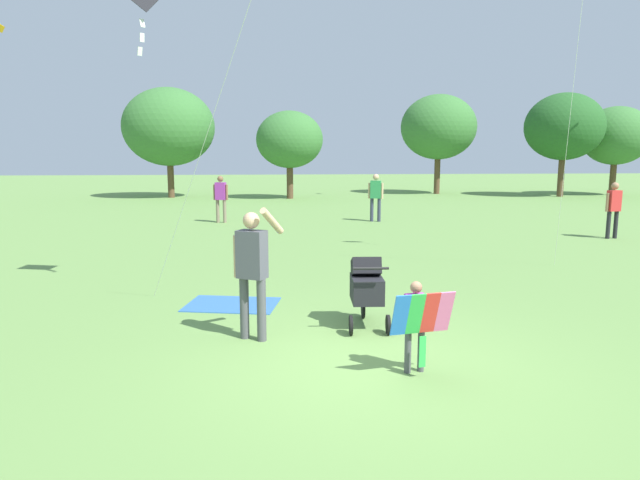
{
  "coord_description": "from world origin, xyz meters",
  "views": [
    {
      "loc": [
        -1.14,
        -6.33,
        2.5
      ],
      "look_at": [
        -0.44,
        1.3,
        1.3
      ],
      "focal_mm": 31.12,
      "sensor_mm": 36.0,
      "label": 1
    }
  ],
  "objects_px": {
    "child_with_butterfly_kite": "(417,318)",
    "kite_adult_black": "(144,5)",
    "person_couple_left": "(614,206)",
    "picnic_blanket": "(232,304)",
    "person_red_shirt": "(221,195)",
    "person_sitting_far": "(376,194)",
    "stroller": "(367,285)",
    "person_adult_flyer": "(252,264)"
  },
  "relations": [
    {
      "from": "picnic_blanket",
      "to": "person_couple_left",
      "type": "bearing_deg",
      "value": 30.6
    },
    {
      "from": "child_with_butterfly_kite",
      "to": "kite_adult_black",
      "type": "height_order",
      "value": "kite_adult_black"
    },
    {
      "from": "person_adult_flyer",
      "to": "kite_adult_black",
      "type": "distance_m",
      "value": 4.83
    },
    {
      "from": "kite_adult_black",
      "to": "child_with_butterfly_kite",
      "type": "bearing_deg",
      "value": -45.8
    },
    {
      "from": "person_red_shirt",
      "to": "person_couple_left",
      "type": "relative_size",
      "value": 1.02
    },
    {
      "from": "person_couple_left",
      "to": "picnic_blanket",
      "type": "height_order",
      "value": "person_couple_left"
    },
    {
      "from": "kite_adult_black",
      "to": "person_couple_left",
      "type": "xyz_separation_m",
      "value": [
        12.06,
        5.74,
        -3.9
      ]
    },
    {
      "from": "person_red_shirt",
      "to": "picnic_blanket",
      "type": "xyz_separation_m",
      "value": [
        1.11,
        -11.23,
        -0.99
      ]
    },
    {
      "from": "person_red_shirt",
      "to": "picnic_blanket",
      "type": "relative_size",
      "value": 1.15
    },
    {
      "from": "child_with_butterfly_kite",
      "to": "picnic_blanket",
      "type": "relative_size",
      "value": 0.72
    },
    {
      "from": "person_adult_flyer",
      "to": "stroller",
      "type": "distance_m",
      "value": 1.74
    },
    {
      "from": "person_red_shirt",
      "to": "person_couple_left",
      "type": "xyz_separation_m",
      "value": [
        11.84,
        -4.89,
        -0.02
      ]
    },
    {
      "from": "child_with_butterfly_kite",
      "to": "person_couple_left",
      "type": "xyz_separation_m",
      "value": [
        8.44,
        9.46,
        0.33
      ]
    },
    {
      "from": "stroller",
      "to": "picnic_blanket",
      "type": "bearing_deg",
      "value": 146.98
    },
    {
      "from": "stroller",
      "to": "person_adult_flyer",
      "type": "bearing_deg",
      "value": -164.76
    },
    {
      "from": "person_sitting_far",
      "to": "picnic_blanket",
      "type": "relative_size",
      "value": 1.18
    },
    {
      "from": "kite_adult_black",
      "to": "picnic_blanket",
      "type": "xyz_separation_m",
      "value": [
        1.33,
        -0.61,
        -4.87
      ]
    },
    {
      "from": "person_red_shirt",
      "to": "person_sitting_far",
      "type": "relative_size",
      "value": 0.97
    },
    {
      "from": "picnic_blanket",
      "to": "person_adult_flyer",
      "type": "bearing_deg",
      "value": -76.98
    },
    {
      "from": "kite_adult_black",
      "to": "person_sitting_far",
      "type": "height_order",
      "value": "kite_adult_black"
    },
    {
      "from": "stroller",
      "to": "person_couple_left",
      "type": "relative_size",
      "value": 0.66
    },
    {
      "from": "kite_adult_black",
      "to": "person_sitting_far",
      "type": "relative_size",
      "value": 3.16
    },
    {
      "from": "picnic_blanket",
      "to": "child_with_butterfly_kite",
      "type": "bearing_deg",
      "value": -53.67
    },
    {
      "from": "kite_adult_black",
      "to": "person_couple_left",
      "type": "bearing_deg",
      "value": 25.43
    },
    {
      "from": "child_with_butterfly_kite",
      "to": "person_red_shirt",
      "type": "relative_size",
      "value": 0.63
    },
    {
      "from": "child_with_butterfly_kite",
      "to": "person_adult_flyer",
      "type": "bearing_deg",
      "value": 144.32
    },
    {
      "from": "child_with_butterfly_kite",
      "to": "stroller",
      "type": "relative_size",
      "value": 0.98
    },
    {
      "from": "person_sitting_far",
      "to": "person_couple_left",
      "type": "xyz_separation_m",
      "value": [
        6.19,
        -4.73,
        -0.05
      ]
    },
    {
      "from": "person_red_shirt",
      "to": "person_sitting_far",
      "type": "bearing_deg",
      "value": -1.61
    },
    {
      "from": "kite_adult_black",
      "to": "stroller",
      "type": "bearing_deg",
      "value": -29.85
    },
    {
      "from": "child_with_butterfly_kite",
      "to": "person_red_shirt",
      "type": "bearing_deg",
      "value": 103.35
    },
    {
      "from": "person_adult_flyer",
      "to": "kite_adult_black",
      "type": "height_order",
      "value": "kite_adult_black"
    },
    {
      "from": "person_red_shirt",
      "to": "person_couple_left",
      "type": "bearing_deg",
      "value": -22.41
    },
    {
      "from": "child_with_butterfly_kite",
      "to": "kite_adult_black",
      "type": "xyz_separation_m",
      "value": [
        -3.63,
        3.73,
        4.23
      ]
    },
    {
      "from": "child_with_butterfly_kite",
      "to": "person_adult_flyer",
      "type": "distance_m",
      "value": 2.35
    },
    {
      "from": "kite_adult_black",
      "to": "person_red_shirt",
      "type": "distance_m",
      "value": 11.31
    },
    {
      "from": "stroller",
      "to": "person_red_shirt",
      "type": "bearing_deg",
      "value": 104.07
    },
    {
      "from": "person_red_shirt",
      "to": "picnic_blanket",
      "type": "distance_m",
      "value": 11.33
    },
    {
      "from": "stroller",
      "to": "kite_adult_black",
      "type": "height_order",
      "value": "kite_adult_black"
    },
    {
      "from": "person_couple_left",
      "to": "picnic_blanket",
      "type": "relative_size",
      "value": 1.12
    },
    {
      "from": "person_red_shirt",
      "to": "person_sitting_far",
      "type": "height_order",
      "value": "person_sitting_far"
    },
    {
      "from": "person_adult_flyer",
      "to": "picnic_blanket",
      "type": "xyz_separation_m",
      "value": [
        -0.41,
        1.76,
        -1.04
      ]
    }
  ]
}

